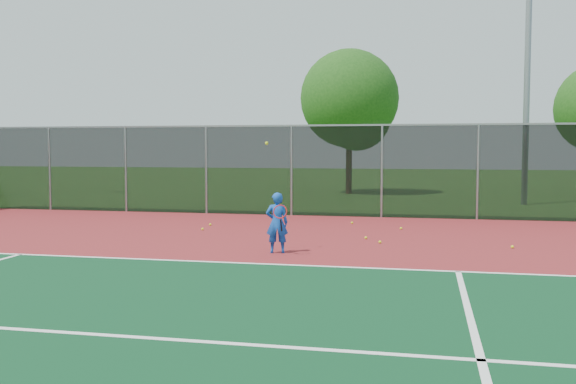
{
  "coord_description": "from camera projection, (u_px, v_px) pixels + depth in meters",
  "views": [
    {
      "loc": [
        1.39,
        -8.98,
        2.3
      ],
      "look_at": [
        -1.61,
        5.0,
        1.3
      ],
      "focal_mm": 40.0,
      "sensor_mm": 36.0,
      "label": 1
    }
  ],
  "objects": [
    {
      "name": "ground",
      "position": [
        325.0,
        308.0,
        9.21
      ],
      "size": [
        120.0,
        120.0,
        0.0
      ],
      "primitive_type": "plane",
      "color": "#2A5D1A",
      "rests_on": "ground"
    },
    {
      "name": "court_apron",
      "position": [
        342.0,
        279.0,
        11.16
      ],
      "size": [
        30.0,
        20.0,
        0.02
      ],
      "primitive_type": "cube",
      "color": "maroon",
      "rests_on": "ground"
    },
    {
      "name": "court_lines",
      "position": [
        480.0,
        357.0,
        6.95
      ],
      "size": [
        22.1,
        13.05,
        0.0
      ],
      "color": "white",
      "rests_on": "court_apron"
    },
    {
      "name": "fence_back",
      "position": [
        382.0,
        170.0,
        20.8
      ],
      "size": [
        30.0,
        0.06,
        3.03
      ],
      "color": "black",
      "rests_on": "court_apron"
    },
    {
      "name": "tennis_player",
      "position": [
        277.0,
        222.0,
        13.8
      ],
      "size": [
        0.59,
        0.62,
        2.4
      ],
      "color": "blue",
      "rests_on": "court_apron"
    },
    {
      "name": "practice_ball_0",
      "position": [
        202.0,
        229.0,
        17.61
      ],
      "size": [
        0.07,
        0.07,
        0.07
      ],
      "primitive_type": "sphere",
      "color": "yellow",
      "rests_on": "court_apron"
    },
    {
      "name": "practice_ball_1",
      "position": [
        512.0,
        247.0,
        14.46
      ],
      "size": [
        0.07,
        0.07,
        0.07
      ],
      "primitive_type": "sphere",
      "color": "yellow",
      "rests_on": "court_apron"
    },
    {
      "name": "practice_ball_3",
      "position": [
        352.0,
        223.0,
        19.07
      ],
      "size": [
        0.07,
        0.07,
        0.07
      ],
      "primitive_type": "sphere",
      "color": "yellow",
      "rests_on": "court_apron"
    },
    {
      "name": "practice_ball_5",
      "position": [
        401.0,
        228.0,
        17.77
      ],
      "size": [
        0.07,
        0.07,
        0.07
      ],
      "primitive_type": "sphere",
      "color": "yellow",
      "rests_on": "court_apron"
    },
    {
      "name": "practice_ball_6",
      "position": [
        366.0,
        238.0,
        15.91
      ],
      "size": [
        0.07,
        0.07,
        0.07
      ],
      "primitive_type": "sphere",
      "color": "yellow",
      "rests_on": "court_apron"
    },
    {
      "name": "practice_ball_7",
      "position": [
        210.0,
        225.0,
        18.64
      ],
      "size": [
        0.07,
        0.07,
        0.07
      ],
      "primitive_type": "sphere",
      "color": "yellow",
      "rests_on": "court_apron"
    },
    {
      "name": "practice_ball_8",
      "position": [
        380.0,
        242.0,
        15.21
      ],
      "size": [
        0.07,
        0.07,
        0.07
      ],
      "primitive_type": "sphere",
      "color": "yellow",
      "rests_on": "court_apron"
    },
    {
      "name": "floodlight_n",
      "position": [
        529.0,
        18.0,
        25.22
      ],
      "size": [
        0.9,
        0.4,
        13.22
      ],
      "color": "gray",
      "rests_on": "ground"
    },
    {
      "name": "tree_back_left",
      "position": [
        351.0,
        103.0,
        31.47
      ],
      "size": [
        4.85,
        4.85,
        7.12
      ],
      "color": "#3A2715",
      "rests_on": "ground"
    }
  ]
}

